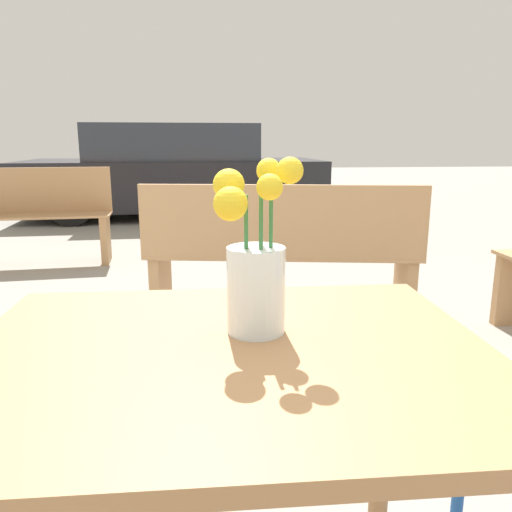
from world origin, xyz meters
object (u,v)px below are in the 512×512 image
table_front (229,406)px  flower_vase (255,273)px  bench_far (27,214)px  bench_middle (282,252)px  parked_car (174,173)px

table_front → flower_vase: size_ratio=2.91×
table_front → bench_far: size_ratio=0.63×
bench_middle → parked_car: bearing=99.3°
table_front → flower_vase: 0.24m
flower_vase → parked_car: parked_car is taller
bench_far → bench_middle: bearing=-43.4°
table_front → parked_car: bearing=93.1°
bench_middle → flower_vase: bearing=-101.3°
bench_middle → bench_far: (-1.97, 1.86, -0.01)m
table_front → parked_car: parked_car is taller
flower_vase → bench_middle: (0.37, 1.86, -0.38)m
bench_far → parked_car: bearing=68.4°
flower_vase → bench_middle: bearing=78.7°
table_front → bench_far: (-1.55, 3.79, -0.16)m
flower_vase → bench_far: size_ratio=0.22×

